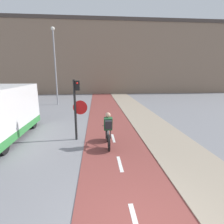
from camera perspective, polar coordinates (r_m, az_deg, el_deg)
The scene contains 4 objects.
building_row_background at distance 29.54m, azimuth -3.73°, elevation 17.15°, with size 60.00×5.20×10.99m.
traffic_light_pole at distance 8.32m, azimuth -11.42°, elevation 2.86°, with size 0.67×0.25×2.88m.
street_lamp_far at distance 18.58m, azimuth -18.17°, elevation 16.08°, with size 0.36×0.36×7.41m.
cyclist_near at distance 7.63m, azimuth -1.28°, elevation -6.11°, with size 0.46×1.73×1.53m.
Camera 1 is at (-0.78, -2.60, 3.18)m, focal length 28.00 mm.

